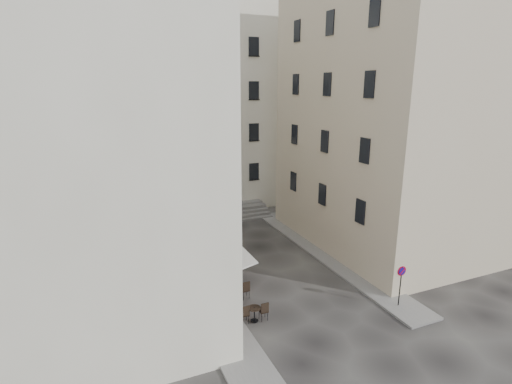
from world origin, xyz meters
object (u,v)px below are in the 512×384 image
no_parking_sign (401,278)px  pedestrian (217,262)px  bistro_table_a (254,312)px  bistro_table_b (236,291)px

no_parking_sign → pedestrian: (-7.36, 7.12, -0.81)m
bistro_table_a → bistro_table_b: size_ratio=0.95×
pedestrian → bistro_table_a: bearing=47.9°
no_parking_sign → pedestrian: bearing=137.7°
pedestrian → no_parking_sign: bearing=92.8°
no_parking_sign → bistro_table_b: (-7.36, 3.95, -1.11)m
bistro_table_a → bistro_table_b: bearing=92.6°
bistro_table_a → pedestrian: pedestrian is taller
bistro_table_a → bistro_table_b: (-0.10, 2.21, 0.03)m
bistro_table_b → pedestrian: pedestrian is taller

